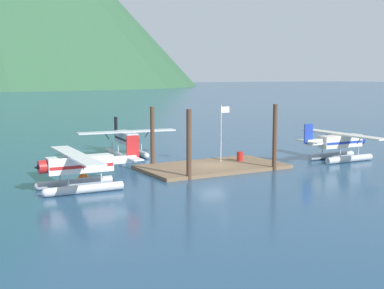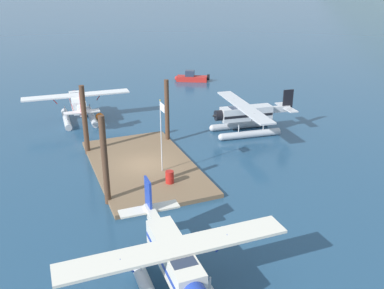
% 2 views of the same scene
% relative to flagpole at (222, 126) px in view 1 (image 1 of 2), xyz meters
% --- Properties ---
extents(ground_plane, '(1200.00, 1200.00, 0.00)m').
position_rel_flagpole_xyz_m(ground_plane, '(-1.69, -0.98, -3.70)').
color(ground_plane, navy).
extents(dock_platform, '(12.96, 7.24, 0.30)m').
position_rel_flagpole_xyz_m(dock_platform, '(-1.69, -0.98, -3.55)').
color(dock_platform, brown).
rests_on(dock_platform, ground).
extents(piling_near_left, '(0.41, 0.41, 5.74)m').
position_rel_flagpole_xyz_m(piling_near_left, '(-6.09, -4.47, -0.83)').
color(piling_near_left, '#4C3323').
rests_on(piling_near_left, ground).
extents(piling_near_right, '(0.39, 0.39, 5.91)m').
position_rel_flagpole_xyz_m(piling_near_right, '(2.59, -4.57, -0.74)').
color(piling_near_right, '#4C3323').
rests_on(piling_near_right, ground).
extents(piling_far_left, '(0.39, 0.39, 5.59)m').
position_rel_flagpole_xyz_m(piling_far_left, '(-6.07, 2.47, -0.91)').
color(piling_far_left, '#4C3323').
rests_on(piling_far_left, ground).
extents(flagpole, '(0.95, 0.10, 5.41)m').
position_rel_flagpole_xyz_m(flagpole, '(0.00, 0.00, 0.00)').
color(flagpole, silver).
rests_on(flagpole, dock_platform).
extents(fuel_drum, '(0.62, 0.62, 0.88)m').
position_rel_flagpole_xyz_m(fuel_drum, '(1.95, -0.14, -2.96)').
color(fuel_drum, '#AD1E19').
rests_on(fuel_drum, dock_platform).
extents(mooring_buoy, '(0.85, 0.85, 0.85)m').
position_rel_flagpole_xyz_m(mooring_buoy, '(-14.13, -1.98, -3.28)').
color(mooring_buoy, orange).
rests_on(mooring_buoy, ground).
extents(seaplane_cream_stbd_aft, '(7.98, 10.42, 3.84)m').
position_rel_flagpole_xyz_m(seaplane_cream_stbd_aft, '(11.87, -3.36, -2.12)').
color(seaplane_cream_stbd_aft, '#B7BABF').
rests_on(seaplane_cream_stbd_aft, ground).
extents(seaplane_silver_bow_left, '(10.49, 7.95, 3.84)m').
position_rel_flagpole_xyz_m(seaplane_silver_bow_left, '(-5.56, 9.92, -2.12)').
color(seaplane_silver_bow_left, '#B7BABF').
rests_on(seaplane_silver_bow_left, ground).
extents(seaplane_white_port_aft, '(7.98, 10.45, 3.84)m').
position_rel_flagpole_xyz_m(seaplane_white_port_aft, '(-15.01, -3.90, -2.12)').
color(seaplane_white_port_aft, '#B7BABF').
rests_on(seaplane_white_port_aft, ground).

